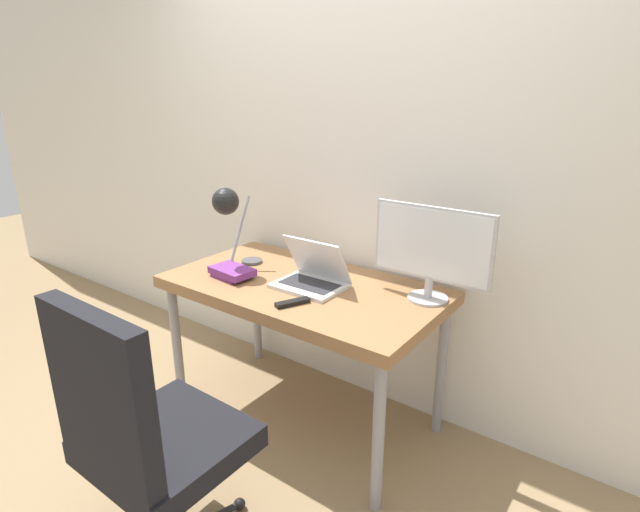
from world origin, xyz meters
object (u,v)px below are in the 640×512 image
laptop (312,277)px  book_stack (232,272)px  monitor (432,249)px  desk_lamp (228,207)px  office_chair (142,429)px

laptop → book_stack: laptop is taller
monitor → book_stack: bearing=-160.1°
desk_lamp → office_chair: 1.18m
office_chair → book_stack: size_ratio=4.53×
desk_lamp → office_chair: size_ratio=0.41×
laptop → desk_lamp: desk_lamp is taller
monitor → desk_lamp: (-1.00, -0.26, 0.10)m
laptop → monitor: (0.52, 0.19, 0.19)m
laptop → desk_lamp: (-0.47, -0.08, 0.29)m
monitor → office_chair: size_ratio=0.51×
book_stack → desk_lamp: bearing=136.5°
laptop → book_stack: 0.43m
monitor → office_chair: (-0.50, -1.19, -0.43)m
desk_lamp → office_chair: (0.50, -0.93, -0.53)m
laptop → office_chair: 1.03m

